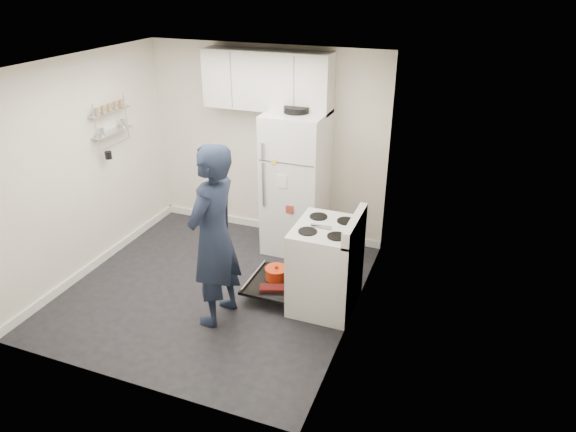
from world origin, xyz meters
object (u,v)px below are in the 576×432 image
at_px(open_oven_door, 275,278).
at_px(refrigerator, 296,183).
at_px(person, 214,237).
at_px(electric_range, 325,267).

relative_size(open_oven_door, refrigerator, 0.38).
relative_size(refrigerator, person, 0.98).
bearing_deg(refrigerator, electric_range, -56.65).
distance_m(open_oven_door, refrigerator, 1.30).
height_order(open_oven_door, person, person).
relative_size(electric_range, open_oven_door, 1.55).
bearing_deg(refrigerator, person, -98.00).
relative_size(electric_range, refrigerator, 0.59).
distance_m(refrigerator, person, 1.72).
bearing_deg(open_oven_door, refrigerator, 97.46).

